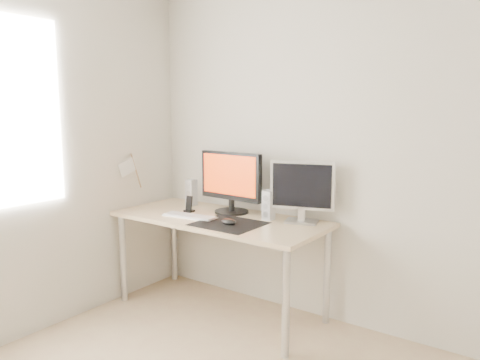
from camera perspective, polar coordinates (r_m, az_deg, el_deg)
The scene contains 11 objects.
wall_back at distance 3.23m, azimuth 14.67°, elevation 3.61°, with size 3.50×3.50×0.00m, color silver.
mousepad at distance 3.25m, azimuth -1.37°, elevation -5.36°, with size 0.45×0.40×0.00m, color black.
mouse at distance 3.21m, azimuth -1.41°, elevation -5.11°, with size 0.12×0.07×0.04m, color black.
desk at distance 3.47m, azimuth -2.55°, elevation -5.78°, with size 1.60×0.70×0.73m.
main_monitor at distance 3.54m, azimuth -1.13°, elevation -0.01°, with size 0.55×0.27×0.47m.
second_monitor at distance 3.27m, azimuth 7.59°, elevation -1.05°, with size 0.44×0.22×0.43m.
speaker_left at distance 3.86m, azimuth -5.95°, elevation -1.53°, with size 0.07×0.08×0.21m.
speaker_right at distance 3.35m, azimuth 3.51°, elevation -3.09°, with size 0.07×0.08×0.21m.
keyboard at distance 3.47m, azimuth -6.15°, elevation -4.39°, with size 0.43×0.17×0.02m.
phone_dock at distance 3.63m, azimuth -6.22°, elevation -3.29°, with size 0.07×0.06×0.13m.
pennant at distance 3.83m, azimuth -13.25°, elevation 1.41°, with size 0.01×0.23×0.29m.
Camera 1 is at (1.15, -1.26, 1.53)m, focal length 35.00 mm.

